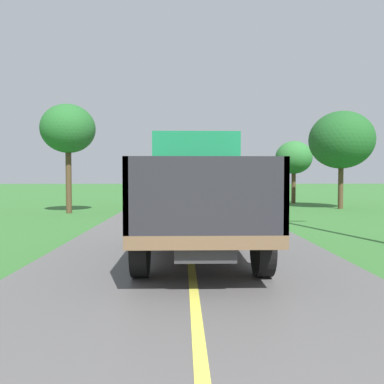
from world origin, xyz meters
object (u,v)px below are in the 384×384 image
(roadside_tree_mid_right, at_px, (68,129))
(roadside_tree_near_left, at_px, (341,140))
(banana_truck_far, at_px, (190,183))
(banana_truck_near, at_px, (196,191))
(roadside_tree_far_left, at_px, (294,158))

(roadside_tree_mid_right, bearing_deg, roadside_tree_near_left, 9.37)
(roadside_tree_near_left, bearing_deg, banana_truck_far, 177.18)
(banana_truck_near, height_order, roadside_tree_mid_right, roadside_tree_mid_right)
(banana_truck_far, height_order, roadside_tree_mid_right, roadside_tree_mid_right)
(roadside_tree_near_left, distance_m, roadside_tree_mid_right, 14.65)
(banana_truck_far, bearing_deg, roadside_tree_far_left, 30.22)
(roadside_tree_near_left, distance_m, roadside_tree_far_left, 4.80)
(banana_truck_near, distance_m, roadside_tree_near_left, 15.44)
(roadside_tree_far_left, bearing_deg, roadside_tree_near_left, -73.23)
(roadside_tree_near_left, bearing_deg, banana_truck_near, -124.11)
(roadside_tree_near_left, height_order, roadside_tree_far_left, roadside_tree_near_left)
(banana_truck_far, distance_m, roadside_tree_near_left, 8.77)
(banana_truck_near, relative_size, roadside_tree_mid_right, 1.09)
(roadside_tree_mid_right, distance_m, roadside_tree_far_left, 14.84)
(roadside_tree_mid_right, relative_size, roadside_tree_far_left, 1.27)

